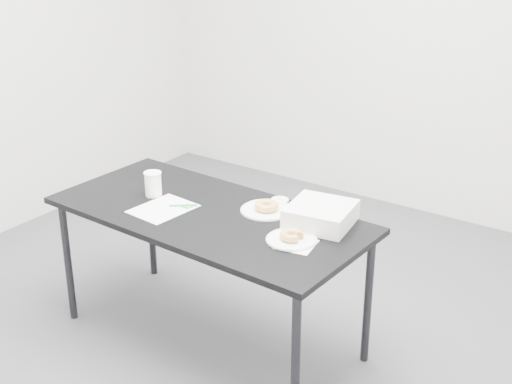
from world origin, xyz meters
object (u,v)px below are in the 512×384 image
Objects in this scene: pen at (183,205)px; plate_near at (292,240)px; donut_far at (266,206)px; coffee_cup at (153,184)px; table at (209,222)px; scorecard at (163,209)px; bakery_box at (321,215)px; plate_far at (266,210)px; donut_near at (292,235)px.

pen is 0.64m from plate_near.
donut_far is 0.94× the size of coffee_cup.
donut_far reaches higher than table.
scorecard is 1.03× the size of bakery_box.
plate_near is 0.80× the size of bakery_box.
plate_near reaches higher than plate_far.
plate_near is at bearing -38.63° from pen.
donut_near reaches higher than scorecard.
plate_far is at bearing 175.24° from bakery_box.
coffee_cup is 0.44× the size of bakery_box.
coffee_cup is at bearing -163.80° from plate_far.
scorecard is 2.15× the size of pen.
donut_near is (0.50, -0.03, 0.08)m from table.
scorecard is at bearing -147.87° from plate_far.
scorecard is 0.71m from donut_near.
table is at bearing -0.86° from coffee_cup.
pen reaches higher than plate_near.
plate_near is 0.34m from donut_far.
pen is 1.28× the size of donut_near.
plate_near is at bearing -103.38° from bakery_box.
plate_far is at bearing 0.00° from donut_far.
bakery_box is (0.29, 0.02, 0.04)m from plate_far.
plate_far is at bearing -9.75° from pen.
plate_far is 2.00× the size of coffee_cup.
table is 0.16m from pen.
plate_near reaches higher than table.
scorecard reaches higher than table.
donut_far reaches higher than pen.
donut_near is 0.85× the size of coffee_cup.
donut_near is 0.86m from coffee_cup.
bakery_box is at bearing 23.27° from table.
bakery_box is at bearing -19.52° from pen.
bakery_box is (0.73, 0.29, 0.05)m from scorecard.
coffee_cup is at bearing 177.56° from donut_near.
donut_far is at bearing 143.00° from donut_near.
coffee_cup is at bearing 136.22° from pen.
scorecard is at bearing -174.78° from donut_near.
bakery_box reaches higher than plate_near.
scorecard is 0.51m from donut_far.
table is at bearing -167.90° from bakery_box.
plate_near is at bearing -1.22° from table.
plate_near is 0.34m from plate_far.
plate_far is (0.43, 0.27, 0.00)m from scorecard.
coffee_cup is 0.90m from bakery_box.
donut_near is 0.34m from plate_far.
coffee_cup is (-0.86, 0.04, 0.04)m from donut_near.
bakery_box reaches higher than pen.
scorecard is (-0.21, -0.10, 0.06)m from table.
plate_near is 0.23m from bakery_box.
donut_near reaches higher than table.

